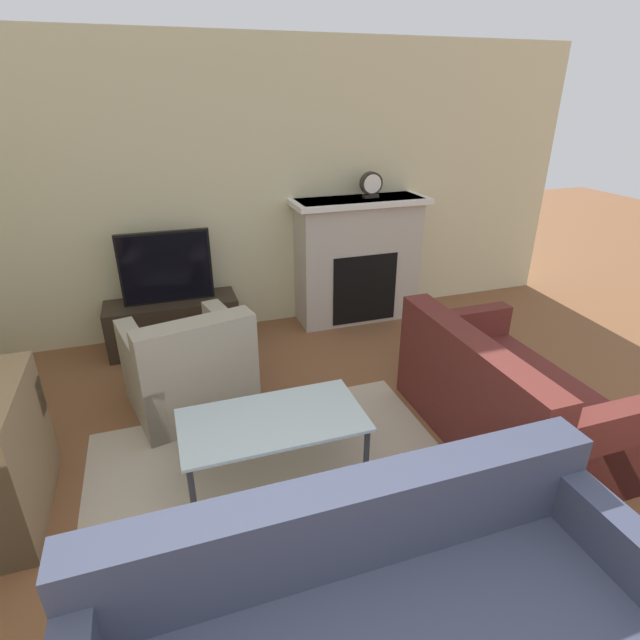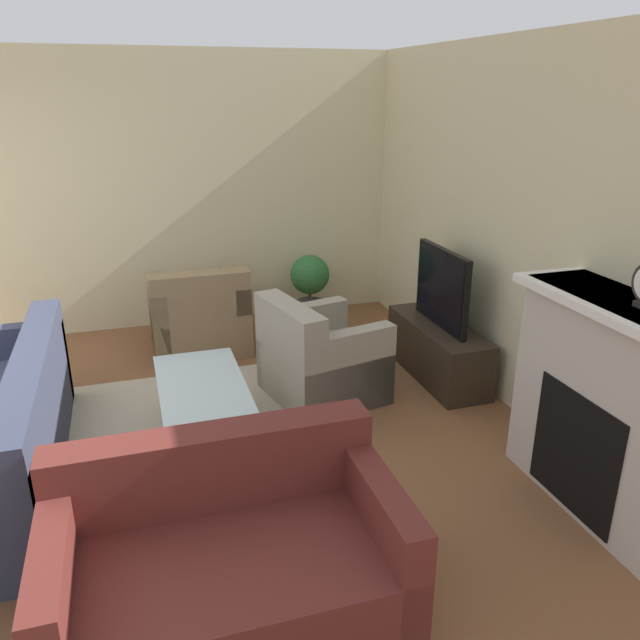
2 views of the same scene
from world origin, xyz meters
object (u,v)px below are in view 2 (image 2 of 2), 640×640
couch_loveseat (228,565)px  coffee_table (202,388)px  armchair_accent (319,361)px  potted_plant (310,282)px  armchair_by_window (199,319)px  tv (442,288)px

couch_loveseat → coffee_table: bearing=86.7°
couch_loveseat → coffee_table: couch_loveseat is taller
couch_loveseat → armchair_accent: size_ratio=1.58×
couch_loveseat → armchair_accent: (-2.02, 1.06, 0.01)m
couch_loveseat → potted_plant: 4.02m
armchair_by_window → armchair_accent: (1.28, 0.79, 0.00)m
couch_loveseat → coffee_table: 1.61m
couch_loveseat → coffee_table: size_ratio=1.41×
tv → armchair_by_window: tv is taller
tv → potted_plant: bearing=-158.7°
armchair_accent → coffee_table: 1.06m
armchair_by_window → coffee_table: 1.70m
couch_loveseat → armchair_accent: same height
coffee_table → armchair_accent: bearing=112.9°
armchair_by_window → coffee_table: size_ratio=0.79×
potted_plant → coffee_table: bearing=-33.4°
armchair_by_window → potted_plant: 1.30m
armchair_accent → potted_plant: (-1.71, 0.43, 0.12)m
tv → couch_loveseat: 3.02m
couch_loveseat → armchair_by_window: same height
tv → potted_plant: size_ratio=1.14×
armchair_by_window → couch_loveseat: bearing=85.0°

